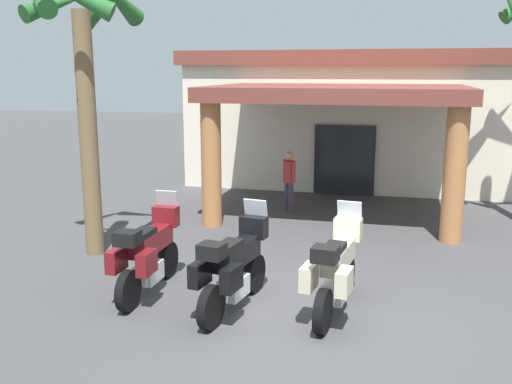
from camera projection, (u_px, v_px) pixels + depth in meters
ground_plane at (300, 314)px, 8.87m from camera, size 80.00×80.00×0.00m
motel_building at (353, 115)px, 19.59m from camera, size 10.78×11.13×4.28m
motorcycle_maroon at (148, 254)px, 9.56m from camera, size 0.71×2.21×1.61m
motorcycle_black at (233, 267)px, 8.90m from camera, size 0.88×2.20×1.61m
motorcycle_cream at (336, 270)px, 8.77m from camera, size 0.82×2.21×1.61m
pedestrian at (289, 177)px, 15.11m from camera, size 0.39×0.42×1.61m
palm_tree_roadside at (83, 54)px, 10.97m from camera, size 2.26×2.36×5.61m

